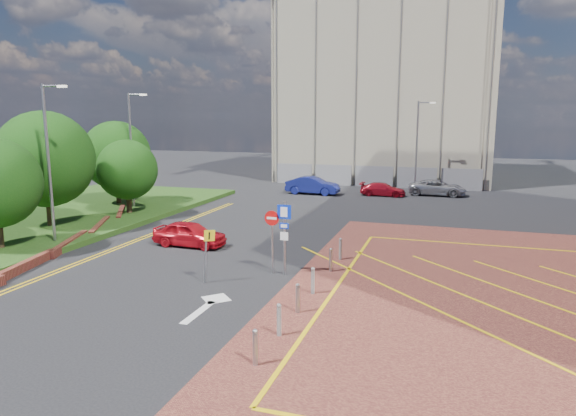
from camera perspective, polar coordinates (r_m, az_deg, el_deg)
The scene contains 18 objects.
ground at distance 21.50m, azimuth -2.52°, elevation -8.04°, with size 140.00×140.00×0.00m, color black.
grass_bed at distance 36.15m, azimuth -26.69°, elevation -1.38°, with size 14.00×32.00×0.30m, color #204114.
retaining_wall at distance 29.12m, azimuth -23.43°, elevation -3.61°, with size 6.06×20.33×0.40m.
tree_b at distance 33.18m, azimuth -25.36°, elevation 4.92°, with size 5.60×5.60×6.74m.
tree_c at distance 35.87m, azimuth -17.44°, elevation 4.08°, with size 4.00×4.00×4.90m.
tree_d at distance 39.99m, azimuth -18.55°, elevation 5.58°, with size 5.00×5.00×6.08m.
lamp_left_near at distance 28.87m, azimuth -24.99°, elevation 5.15°, with size 1.53×0.16×8.00m.
lamp_left_far at distance 37.92m, azimuth -16.96°, elevation 6.64°, with size 1.53×0.16×8.00m.
lamp_back at distance 47.29m, azimuth 14.21°, elevation 7.02°, with size 1.53×0.16×8.00m.
sign_cluster at distance 21.78m, azimuth -0.93°, elevation -2.46°, with size 1.17×0.12×3.20m.
warning_sign at distance 21.01m, azimuth -8.99°, elevation -4.53°, with size 0.53×0.37×2.24m.
bollard_row at distance 19.17m, azimuth 2.25°, elevation -8.85°, with size 0.14×11.14×0.90m.
construction_building at distance 59.71m, azimuth 11.27°, elevation 14.11°, with size 21.20×19.20×22.00m, color gray.
construction_fence at distance 49.84m, azimuth 10.66°, elevation 3.43°, with size 21.60×0.06×2.00m, color gray.
car_red_left at distance 27.30m, azimuth -10.87°, elevation -2.83°, with size 1.56×3.87×1.32m, color red.
car_blue_back at distance 44.69m, azimuth 2.75°, elevation 2.52°, with size 1.61×4.63×1.52m, color navy.
car_red_back at distance 44.47m, azimuth 10.50°, elevation 2.05°, with size 1.56×3.83×1.11m, color #A20D1D.
car_silver_back at distance 45.77m, azimuth 16.25°, elevation 2.19°, with size 2.22×4.82×1.34m, color #9C9CA2.
Camera 1 is at (7.14, -19.13, 6.72)m, focal length 32.00 mm.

